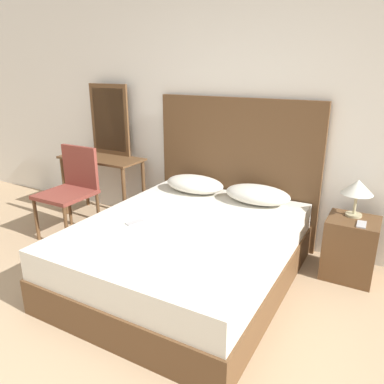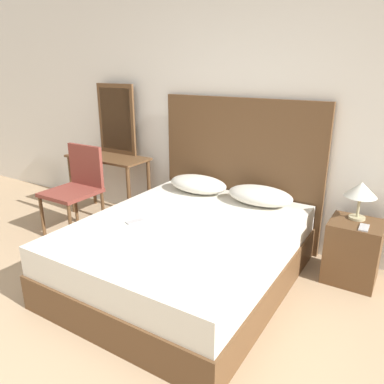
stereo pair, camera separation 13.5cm
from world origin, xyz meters
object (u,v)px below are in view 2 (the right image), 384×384
object	(u,v)px
phone_on_nightstand	(364,228)
vanity_desk	(108,167)
bed	(186,252)
phone_on_bed	(135,221)
nightstand	(353,251)
table_lamp	(361,191)
chair	(77,184)

from	to	relation	value
phone_on_nightstand	vanity_desk	bearing A→B (deg)	177.61
bed	phone_on_bed	distance (m)	0.50
vanity_desk	phone_on_bed	bearing A→B (deg)	-38.26
nightstand	table_lamp	xyz separation A→B (m)	(-0.02, 0.08, 0.52)
nightstand	phone_on_nightstand	world-z (taller)	phone_on_nightstand
bed	phone_on_nightstand	size ratio (longest dim) A/B	13.12
bed	phone_on_nightstand	bearing A→B (deg)	27.05
table_lamp	vanity_desk	distance (m)	2.79
phone_on_nightstand	vanity_desk	xyz separation A→B (m)	(-2.86, 0.12, 0.06)
phone_on_bed	vanity_desk	xyz separation A→B (m)	(-1.21, 0.96, 0.08)
phone_on_bed	nightstand	size ratio (longest dim) A/B	0.31
table_lamp	vanity_desk	bearing A→B (deg)	-178.86
table_lamp	phone_on_bed	bearing A→B (deg)	-147.22
phone_on_nightstand	chair	distance (m)	2.85
table_lamp	phone_on_nightstand	xyz separation A→B (m)	(0.08, -0.17, -0.24)
nightstand	vanity_desk	xyz separation A→B (m)	(-2.80, 0.02, 0.34)
phone_on_nightstand	chair	size ratio (longest dim) A/B	0.16
bed	vanity_desk	xyz separation A→B (m)	(-1.59, 0.77, 0.35)
bed	nightstand	distance (m)	1.42
nightstand	table_lamp	distance (m)	0.52
bed	table_lamp	world-z (taller)	table_lamp
phone_on_bed	chair	bearing A→B (deg)	159.82
bed	nightstand	bearing A→B (deg)	31.77
bed	nightstand	size ratio (longest dim) A/B	3.72
vanity_desk	table_lamp	bearing A→B (deg)	1.14
chair	nightstand	bearing A→B (deg)	10.37
phone_on_bed	nightstand	bearing A→B (deg)	30.48
vanity_desk	chair	world-z (taller)	chair
chair	phone_on_nightstand	bearing A→B (deg)	8.21
phone_on_bed	table_lamp	world-z (taller)	table_lamp
table_lamp	chair	size ratio (longest dim) A/B	0.34
nightstand	chair	bearing A→B (deg)	-169.63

